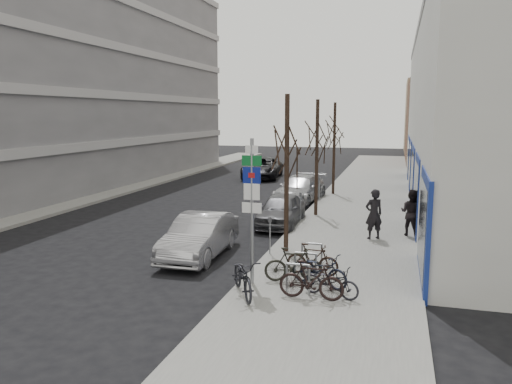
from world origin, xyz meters
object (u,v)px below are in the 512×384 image
Objects in this scene: highway_sign_pole at (252,202)px; parked_car_mid at (281,210)px; tree_mid at (317,130)px; bike_mid_inner at (293,264)px; parked_car_front at (199,236)px; pedestrian_far at (411,212)px; meter_back at (319,186)px; parked_car_back at (300,189)px; pedestrian_near at (374,214)px; tree_far at (335,127)px; bike_far_inner at (312,259)px; bike_mid_curb at (319,267)px; tree_near at (287,136)px; meter_front at (270,232)px; bike_rack at (305,263)px; bike_near_left at (243,273)px; meter_mid at (300,204)px; bike_far_curb at (331,279)px; bike_near_right at (311,280)px; lane_car at (262,168)px.

highway_sign_pole reaches higher than parked_car_mid.
bike_mid_inner is at bearing -84.71° from tree_mid.
pedestrian_far reaches higher than parked_car_front.
meter_back is 0.26× the size of parked_car_back.
tree_far is at bearing -103.71° from pedestrian_near.
bike_far_inner is at bearing -70.21° from parked_car_mid.
pedestrian_near is (1.18, 5.77, 0.42)m from bike_mid_curb.
tree_near and tree_far have the same top height.
tree_far is 13.88m from meter_front.
highway_sign_pole reaches higher than bike_rack.
tree_near is 2.84× the size of bike_near_left.
parked_car_front reaches higher than bike_far_inner.
parked_car_back is at bearing 17.43° from bike_far_inner.
meter_back is at bearing 90.00° from meter_mid.
bike_far_curb is (2.26, -0.45, -1.84)m from highway_sign_pole.
highway_sign_pole is at bearing 121.58° from bike_mid_curb.
parked_car_back reaches higher than bike_near_right.
bike_mid_inner is (-0.72, 1.24, -0.01)m from bike_near_right.
bike_far_curb is 1.79m from bike_far_inner.
meter_mid is 0.26× the size of parked_car_back.
tree_far is 3.12× the size of bike_mid_curb.
meter_front is at bearing 124.51° from bike_rack.
meter_front is at bearing 66.99° from pedestrian_far.
meter_front is 0.26× the size of parked_car_back.
lane_car reaches higher than bike_far_curb.
parked_car_back is (-1.08, 5.49, -0.20)m from meter_mid.
meter_back is 6.12m from parked_car_mid.
highway_sign_pole reaches higher than pedestrian_near.
meter_back is at bearing 90.00° from meter_front.
bike_far_inner is 0.38× the size of parked_car_mid.
bike_mid_inner is 0.38× the size of parked_car_front.
meter_mid is (-0.45, -8.00, -3.19)m from tree_far.
bike_far_curb is at bearing -32.96° from parked_car_front.
tree_far reaches higher than bike_near_left.
pedestrian_near is (2.98, 7.02, 0.36)m from bike_near_left.
highway_sign_pole reaches higher than bike_near_left.
bike_mid_curb is (1.64, -16.22, -3.42)m from tree_far.
highway_sign_pole is at bearing -88.98° from meter_back.
parked_car_mid is (-2.51, 6.77, 0.08)m from bike_far_inner.
bike_near_left is at bearing -90.52° from tree_far.
meter_front is 0.31× the size of parked_car_mid.
bike_rack is 24.05m from lane_car.
meter_mid is 0.76× the size of bike_mid_inner.
lane_car is (-5.05, 15.54, 0.07)m from parked_car_mid.
tree_mid is 3.31× the size of bike_mid_inner.
bike_near_left is at bearing -77.93° from parked_car_back.
meter_back is 0.81× the size of bike_far_inner.
meter_front reaches higher than bike_far_curb.
bike_near_right reaches higher than bike_far_inner.
parked_car_back is (-1.08, -0.01, -0.20)m from meter_back.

